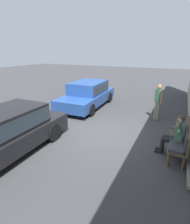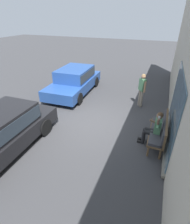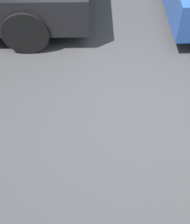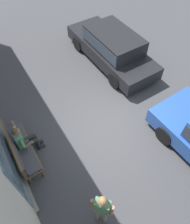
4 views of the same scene
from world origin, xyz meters
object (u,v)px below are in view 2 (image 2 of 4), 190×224
person_on_phone (154,128)px  pedestrian_standing (142,88)px  bench (161,130)px  parked_car_near (75,80)px

person_on_phone → pedestrian_standing: size_ratio=0.78×
bench → person_on_phone: person_on_phone is taller
bench → pedestrian_standing: pedestrian_standing is taller
parked_car_near → pedestrian_standing: (0.46, 4.03, 0.22)m
parked_car_near → pedestrian_standing: 4.06m
parked_car_near → pedestrian_standing: pedestrian_standing is taller
person_on_phone → parked_car_near: bearing=-124.6°
pedestrian_standing → parked_car_near: bearing=-96.5°
bench → person_on_phone: 0.30m
bench → parked_car_near: bearing=-122.2°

